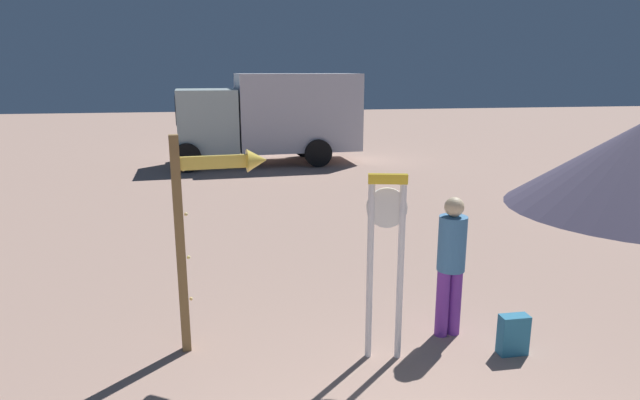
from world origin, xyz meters
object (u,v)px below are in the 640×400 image
person_near_clock (451,260)px  box_truck_near (273,115)px  standing_clock (386,248)px  arrow_sign (209,209)px  backpack (513,335)px

person_near_clock → box_truck_near: 12.67m
standing_clock → box_truck_near: 12.98m
box_truck_near → standing_clock: bearing=-89.8°
arrow_sign → person_near_clock: (2.73, -0.19, -0.69)m
backpack → box_truck_near: 13.32m
arrow_sign → backpack: size_ratio=5.30×
box_truck_near → backpack: bearing=-83.6°
arrow_sign → person_near_clock: size_ratio=1.44×
arrow_sign → box_truck_near: 12.55m
standing_clock → box_truck_near: bearing=90.2°
standing_clock → backpack: 1.79m
standing_clock → person_near_clock: standing_clock is taller
arrow_sign → backpack: 3.64m
standing_clock → backpack: (1.44, -0.19, -1.04)m
standing_clock → box_truck_near: size_ratio=0.33×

